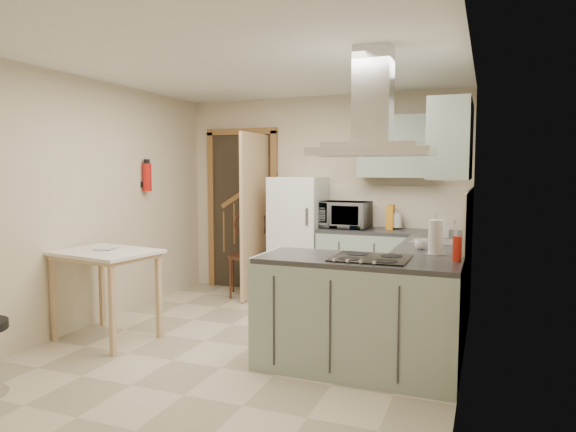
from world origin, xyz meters
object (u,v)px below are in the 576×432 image
at_px(peninsula, 357,315).
at_px(microwave, 345,215).
at_px(fridge, 298,238).
at_px(bentwood_chair, 246,256).
at_px(drop_leaf_table, 107,295).
at_px(extractor_hood, 372,152).

distance_m(peninsula, microwave, 2.20).
xyz_separation_m(fridge, bentwood_chair, (-0.68, -0.09, -0.25)).
xyz_separation_m(drop_leaf_table, microwave, (1.71, 2.13, 0.64)).
bearing_deg(drop_leaf_table, peninsula, 11.31).
bearing_deg(drop_leaf_table, bentwood_chair, 85.67).
height_order(extractor_hood, drop_leaf_table, extractor_hood).
xyz_separation_m(bentwood_chair, microwave, (1.26, 0.12, 0.56)).
bearing_deg(fridge, drop_leaf_table, -118.29).
relative_size(fridge, microwave, 2.65).
xyz_separation_m(peninsula, drop_leaf_table, (-2.36, -0.12, -0.03)).
distance_m(bentwood_chair, microwave, 1.38).
bearing_deg(peninsula, microwave, 107.87).
height_order(peninsula, bentwood_chair, bentwood_chair).
relative_size(bentwood_chair, microwave, 1.76).
height_order(fridge, peninsula, fridge).
bearing_deg(bentwood_chair, peninsula, -67.15).
distance_m(fridge, peninsula, 2.35).
distance_m(drop_leaf_table, microwave, 2.80).
xyz_separation_m(peninsula, bentwood_chair, (-1.90, 1.89, 0.05)).
bearing_deg(drop_leaf_table, fridge, 70.06).
bearing_deg(fridge, extractor_hood, -56.21).
relative_size(fridge, peninsula, 0.97).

